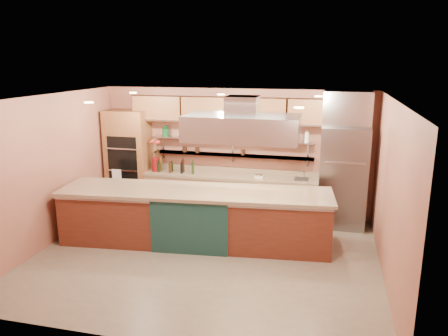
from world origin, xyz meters
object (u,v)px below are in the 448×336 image
(kitchen_scale, at_px, (259,175))
(green_canister, at_px, (221,134))
(refrigerator, at_px, (343,177))
(flower_vase, at_px, (156,164))
(island, at_px, (195,217))
(copper_kettle, at_px, (194,134))

(kitchen_scale, height_order, green_canister, green_canister)
(refrigerator, xyz_separation_m, flower_vase, (-4.13, 0.01, 0.04))
(green_canister, bearing_deg, island, -91.71)
(copper_kettle, bearing_deg, island, -72.23)
(copper_kettle, relative_size, green_canister, 0.84)
(green_canister, bearing_deg, copper_kettle, 180.00)
(island, xyz_separation_m, green_canister, (0.05, 1.79, 1.29))
(refrigerator, relative_size, green_canister, 10.69)
(refrigerator, relative_size, island, 0.42)
(flower_vase, height_order, kitchen_scale, flower_vase)
(flower_vase, bearing_deg, copper_kettle, 14.58)
(copper_kettle, bearing_deg, refrigerator, -4.01)
(flower_vase, bearing_deg, island, -47.93)
(refrigerator, height_order, island, refrigerator)
(copper_kettle, height_order, green_canister, green_canister)
(flower_vase, height_order, green_canister, green_canister)
(island, relative_size, flower_vase, 15.61)
(island, relative_size, copper_kettle, 30.34)
(refrigerator, bearing_deg, flower_vase, 179.86)
(flower_vase, distance_m, kitchen_scale, 2.38)
(refrigerator, bearing_deg, copper_kettle, 175.99)
(refrigerator, distance_m, island, 3.17)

